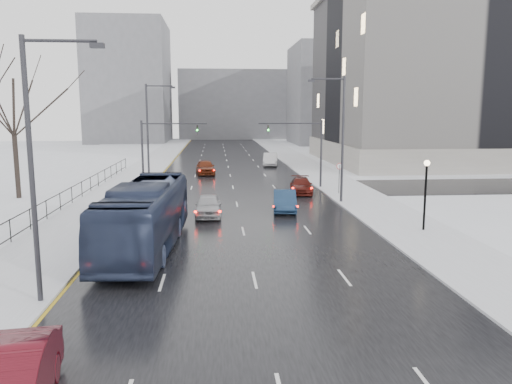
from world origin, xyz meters
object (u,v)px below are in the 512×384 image
object	(u,v)px
lamppost_r_mid	(426,185)
sedan_center_far	(205,167)
tree_park_e	(19,199)
mast_signal_left	(154,146)
streetlight_l_far	(150,129)
mast_signal_right	(310,146)
sedan_right_far	(301,186)
sedan_right_near	(285,201)
no_uturn_sign	(339,169)
sedan_right_distant	(270,159)
bus	(146,216)
streetlight_l_near	(37,158)
streetlight_r_mid	(340,133)
sedan_center_near	(208,205)

from	to	relation	value
lamppost_r_mid	sedan_center_far	bearing A→B (deg)	115.35
tree_park_e	mast_signal_left	bearing A→B (deg)	20.19
streetlight_l_far	mast_signal_right	xyz separation A→B (m)	(15.49, -4.00, -1.51)
mast_signal_right	sedan_right_far	world-z (taller)	mast_signal_right
mast_signal_left	sedan_right_near	world-z (taller)	mast_signal_left
lamppost_r_mid	no_uturn_sign	bearing A→B (deg)	97.33
no_uturn_sign	sedan_right_distant	xyz separation A→B (m)	(-3.47, 23.98, -1.41)
mast_signal_right	sedan_right_distant	bearing A→B (deg)	94.58
bus	sedan_right_distant	size ratio (longest dim) A/B	2.47
sedan_right_distant	tree_park_e	bearing A→B (deg)	-127.25
sedan_right_far	sedan_center_far	size ratio (longest dim) A/B	0.94
lamppost_r_mid	mast_signal_left	world-z (taller)	mast_signal_left
streetlight_l_near	mast_signal_left	distance (m)	28.05
streetlight_r_mid	mast_signal_right	xyz separation A→B (m)	(-0.84, 8.00, -1.51)
streetlight_l_far	sedan_center_far	distance (m)	10.16
streetlight_l_near	streetlight_l_far	world-z (taller)	same
tree_park_e	bus	xyz separation A→B (m)	(12.82, -16.47, 1.83)
lamppost_r_mid	sedan_right_distant	bearing A→B (deg)	97.91
streetlight_l_far	sedan_right_far	distance (m)	16.54
sedan_center_near	tree_park_e	bearing A→B (deg)	153.07
streetlight_l_far	mast_signal_right	bearing A→B (deg)	-14.48
streetlight_l_far	mast_signal_left	distance (m)	4.36
tree_park_e	bus	distance (m)	20.95
mast_signal_left	mast_signal_right	bearing A→B (deg)	0.00
streetlight_r_mid	sedan_right_far	size ratio (longest dim) A/B	2.11
streetlight_r_mid	sedan_right_near	size ratio (longest dim) A/B	2.14
lamppost_r_mid	no_uturn_sign	size ratio (longest dim) A/B	1.59
sedan_right_far	sedan_right_distant	size ratio (longest dim) A/B	0.91
lamppost_r_mid	bus	world-z (taller)	lamppost_r_mid
lamppost_r_mid	mast_signal_left	distance (m)	25.71
sedan_center_far	tree_park_e	bearing A→B (deg)	-140.50
tree_park_e	bus	size ratio (longest dim) A/B	1.05
sedan_center_near	sedan_right_near	size ratio (longest dim) A/B	0.96
tree_park_e	lamppost_r_mid	world-z (taller)	tree_park_e
sedan_center_far	mast_signal_right	bearing A→B (deg)	-53.24
mast_signal_left	no_uturn_sign	world-z (taller)	mast_signal_left
tree_park_e	mast_signal_left	distance (m)	12.29
mast_signal_right	streetlight_r_mid	bearing A→B (deg)	-84.00
tree_park_e	mast_signal_right	size ratio (longest dim) A/B	2.08
sedan_center_near	sedan_right_distant	distance (m)	33.28
no_uturn_sign	bus	xyz separation A→B (m)	(-14.58, -16.47, -0.47)
sedan_right_far	tree_park_e	bearing A→B (deg)	-170.74
tree_park_e	sedan_right_near	world-z (taller)	tree_park_e
tree_park_e	lamppost_r_mid	distance (m)	32.52
tree_park_e	sedan_right_near	bearing A→B (deg)	-17.78
streetlight_l_near	sedan_center_near	size ratio (longest dim) A/B	2.23
lamppost_r_mid	sedan_right_distant	world-z (taller)	lamppost_r_mid
no_uturn_sign	sedan_right_near	size ratio (longest dim) A/B	0.58
mast_signal_left	sedan_right_distant	bearing A→B (deg)	56.84
sedan_center_near	sedan_right_distant	xyz separation A→B (m)	(7.91, 32.33, 0.09)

